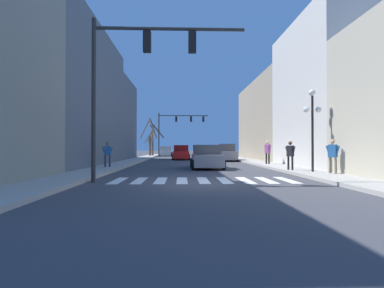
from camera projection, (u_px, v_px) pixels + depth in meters
name	position (u px, v px, depth m)	size (l,w,h in m)	color
ground_plane	(205.00, 183.00, 11.73)	(240.00, 240.00, 0.00)	#424247
sidewalk_left	(57.00, 182.00, 11.54)	(2.02, 90.00, 0.15)	#ADA89E
sidewalk_right	(349.00, 181.00, 11.93)	(2.02, 90.00, 0.15)	#ADA89E
building_row_left	(58.00, 96.00, 21.39)	(6.00, 33.08, 10.84)	gray
building_row_right	(316.00, 110.00, 23.78)	(6.00, 34.36, 10.06)	#BCB299
crosswalk_stripes	(203.00, 180.00, 12.76)	(7.65, 2.60, 0.01)	white
traffic_signal_near	(136.00, 64.00, 12.21)	(6.25, 0.28, 6.68)	#2D2D2D
traffic_signal_far	(177.00, 124.00, 46.43)	(7.76, 0.28, 6.76)	#2D2D2D
street_lamp_right_corner	(312.00, 113.00, 15.58)	(0.95, 0.36, 4.29)	black
car_parked_left_mid	(214.00, 152.00, 42.63)	(2.04, 4.39, 1.54)	#236B38
car_parked_left_far	(226.00, 153.00, 31.03)	(1.97, 4.53, 1.76)	gray
car_at_intersection	(207.00, 157.00, 19.98)	(2.12, 4.41, 1.57)	gray
car_parked_right_mid	(181.00, 153.00, 34.49)	(2.01, 4.85, 1.67)	red
car_parked_right_near	(166.00, 151.00, 49.38)	(2.10, 4.47, 1.58)	white
pedestrian_on_right_sidewalk	(333.00, 153.00, 14.38)	(0.47, 0.63, 1.65)	#7A705B
pedestrian_crossing_street	(107.00, 152.00, 19.21)	(0.69, 0.28, 1.61)	#282D47
pedestrian_waiting_at_curb	(268.00, 150.00, 22.82)	(0.40, 0.72, 1.75)	black
pedestrian_near_right_corner	(290.00, 153.00, 16.74)	(0.42, 0.64, 1.61)	black
street_tree_right_far	(152.00, 143.00, 47.45)	(1.78, 3.11, 4.07)	brown
street_tree_right_near	(151.00, 138.00, 46.25)	(3.75, 1.83, 5.81)	brown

